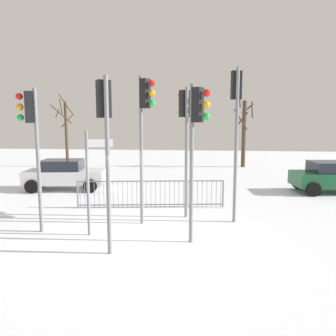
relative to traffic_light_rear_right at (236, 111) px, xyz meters
The scene contains 13 objects.
ground_plane 5.20m from the traffic_light_rear_right, 144.70° to the right, with size 60.00×60.00×0.00m, color white.
traffic_light_rear_right is the anchor object (origin of this frame).
traffic_light_rear_left 2.96m from the traffic_light_rear_right, 166.70° to the right, with size 0.54×0.38×4.73m.
traffic_light_foreground_right 6.32m from the traffic_light_rear_right, 162.98° to the right, with size 0.54×0.39×4.28m.
traffic_light_foreground_left 4.66m from the traffic_light_rear_right, 137.75° to the right, with size 0.45×0.49×4.41m.
traffic_light_mid_left 1.77m from the traffic_light_rear_right, 167.33° to the left, with size 0.43×0.50×4.47m.
traffic_light_mid_right 2.60m from the traffic_light_rear_right, 118.17° to the right, with size 0.54×0.39×4.30m.
direction_sign_post 5.08m from the traffic_light_rear_right, 155.93° to the right, with size 0.77×0.25×3.06m.
pedestrian_guard_railing 4.57m from the traffic_light_rear_right, 155.26° to the left, with size 5.64×0.83×1.07m.
car_white_near 9.44m from the traffic_light_rear_right, 150.28° to the left, with size 4.01×2.39×1.47m.
car_green_far 7.79m from the traffic_light_rear_right, 45.25° to the left, with size 3.96×2.27×1.47m.
bare_tree_left 14.03m from the traffic_light_rear_right, 82.32° to the left, with size 1.50×1.48×5.45m.
bare_tree_centre 16.85m from the traffic_light_rear_right, 131.43° to the left, with size 1.56×1.34×5.28m.
Camera 1 is at (2.00, -9.03, 3.32)m, focal length 35.80 mm.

